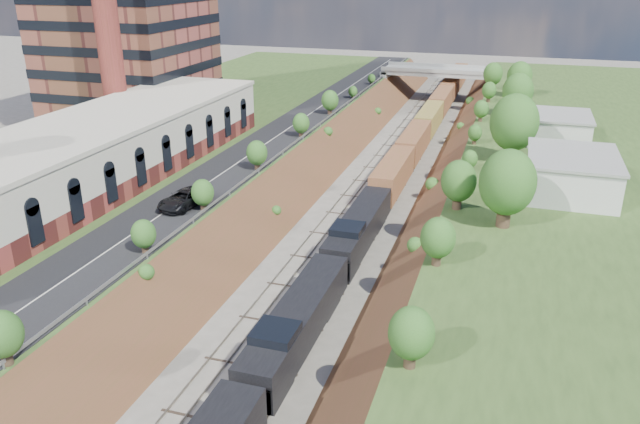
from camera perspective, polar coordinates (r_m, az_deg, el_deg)
platform_left at (r=95.61m, az=-14.74°, el=5.39°), size 44.00×180.00×5.00m
embankment_left at (r=86.97m, az=-2.14°, el=2.77°), size 10.00×180.00×10.00m
embankment_right at (r=82.58m, az=12.40°, el=1.20°), size 10.00×180.00×10.00m
rail_left_track at (r=84.62m, az=3.23°, el=2.26°), size 1.58×180.00×0.18m
rail_right_track at (r=83.57m, az=6.68°, el=1.89°), size 1.58×180.00×0.18m
road at (r=87.03m, az=-5.00°, el=6.20°), size 8.00×180.00×0.10m
guardrail at (r=85.28m, az=-2.49°, el=6.28°), size 0.10×171.00×0.70m
commercial_building at (r=73.98m, az=-20.73°, el=4.82°), size 14.30×62.30×7.00m
overpass at (r=142.31m, az=10.75°, el=11.95°), size 24.50×8.30×7.40m
white_building_near at (r=72.84m, az=21.98°, el=3.15°), size 9.00×12.00×4.00m
white_building_far at (r=94.04m, az=20.97°, el=7.12°), size 8.00×10.00×3.60m
tree_right_large at (r=60.39m, az=16.76°, el=2.56°), size 5.25×5.25×7.61m
tree_left_crest at (r=51.70m, az=-18.18°, el=-3.69°), size 2.45×2.45×3.55m
freight_train at (r=96.20m, az=8.43°, el=6.05°), size 3.06×155.76×4.57m
suv at (r=65.12m, az=-12.33°, el=1.19°), size 3.92×6.65×1.73m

